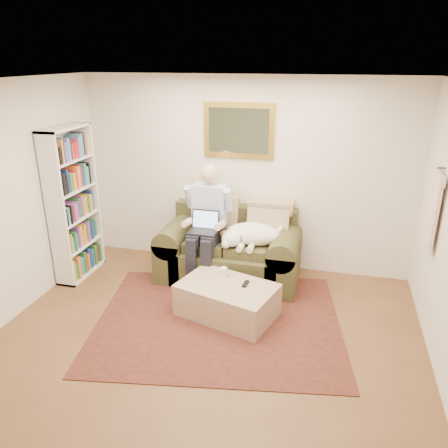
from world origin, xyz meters
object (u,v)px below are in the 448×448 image
at_px(ottoman, 227,300).
at_px(bookshelf, 73,204).
at_px(laptop, 204,226).
at_px(sleeping_dog, 253,234).
at_px(seated_man, 206,227).
at_px(sofa, 230,256).
at_px(coffee_mug, 224,272).

xyz_separation_m(ottoman, bookshelf, (-2.21, 0.51, 0.81)).
bearing_deg(bookshelf, laptop, 5.50).
relative_size(laptop, sleeping_dog, 0.47).
bearing_deg(sleeping_dog, seated_man, -172.87).
distance_m(sofa, seated_man, 0.56).
bearing_deg(seated_man, bookshelf, -172.20).
xyz_separation_m(sofa, coffee_mug, (0.10, -0.70, 0.12)).
xyz_separation_m(laptop, coffee_mug, (0.37, -0.46, -0.37)).
xyz_separation_m(laptop, ottoman, (0.47, -0.67, -0.61)).
height_order(laptop, ottoman, laptop).
distance_m(seated_man, bookshelf, 1.76).
height_order(seated_man, coffee_mug, seated_man).
xyz_separation_m(sofa, bookshelf, (-2.01, -0.41, 0.68)).
relative_size(sofa, bookshelf, 0.91).
relative_size(sofa, laptop, 5.15).
bearing_deg(seated_man, sofa, 31.45).
bearing_deg(bookshelf, sleeping_dog, 7.63).
height_order(seated_man, sleeping_dog, seated_man).
bearing_deg(seated_man, laptop, -90.00).
bearing_deg(bookshelf, ottoman, -12.96).
relative_size(sleeping_dog, coffee_mug, 7.52).
distance_m(seated_man, coffee_mug, 0.73).
bearing_deg(sofa, laptop, -138.98).
bearing_deg(laptop, coffee_mug, -51.02).
bearing_deg(sofa, seated_man, -148.55).
bearing_deg(sofa, sleeping_dog, -15.74).
height_order(laptop, coffee_mug, laptop).
bearing_deg(sleeping_dog, ottoman, -98.94).
distance_m(laptop, sleeping_dog, 0.63).
bearing_deg(laptop, sofa, 41.02).
bearing_deg(bookshelf, sofa, 11.41).
distance_m(sleeping_dog, bookshelf, 2.37).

